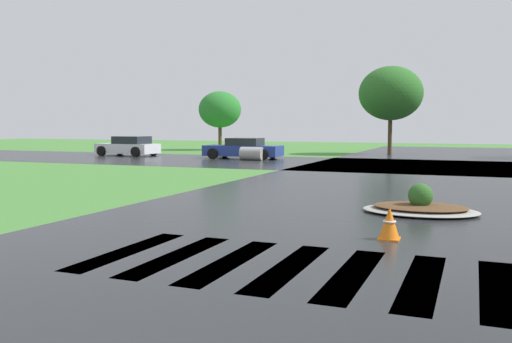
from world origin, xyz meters
The scene contains 9 objects.
asphalt_roadway centered at (0.00, 10.00, 0.00)m, with size 11.27×80.00×0.01m, color #232628.
asphalt_cross_road centered at (0.00, 25.47, 0.00)m, with size 90.00×10.15×0.01m, color #232628.
crosswalk_stripes centered at (0.00, 4.90, 0.00)m, with size 5.85×2.81×0.01m.
median_island centered at (1.26, 10.55, 0.14)m, with size 2.59×1.90×0.68m.
car_blue_compact centered at (-10.43, 27.52, 0.58)m, with size 4.65×2.16×1.24m.
car_white_sedan centered at (-18.67, 27.64, 0.61)m, with size 4.22×2.26×1.27m.
drainage_pipe_stack centered at (-9.45, 26.42, 0.38)m, with size 1.30×0.80×0.75m.
traffic_cone centered at (1.03, 7.35, 0.28)m, with size 0.37×0.37×0.58m.
background_treeline centered at (2.70, 35.86, 3.82)m, with size 42.37×6.05×5.99m.
Camera 1 is at (2.38, -2.24, 2.00)m, focal length 38.21 mm.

